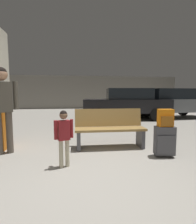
{
  "coord_description": "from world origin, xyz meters",
  "views": [
    {
      "loc": [
        -0.24,
        -2.42,
        1.23
      ],
      "look_at": [
        0.27,
        1.3,
        0.85
      ],
      "focal_mm": 28.12,
      "sensor_mm": 36.0,
      "label": 1
    }
  ],
  "objects": [
    {
      "name": "backpack_bright",
      "position": [
        1.52,
        0.74,
        0.77
      ],
      "size": [
        0.3,
        0.22,
        0.34
      ],
      "color": "orange",
      "rests_on": "suitcase"
    },
    {
      "name": "garage_back_wall",
      "position": [
        0.0,
        12.86,
        1.4
      ],
      "size": [
        18.0,
        0.12,
        2.8
      ],
      "primitive_type": "cube",
      "color": "gray",
      "rests_on": "ground_plane"
    },
    {
      "name": "parked_car_near",
      "position": [
        2.33,
        6.02,
        0.81
      ],
      "size": [
        4.27,
        2.16,
        1.51
      ],
      "color": "black",
      "rests_on": "ground_plane"
    },
    {
      "name": "ground_plane",
      "position": [
        0.0,
        4.0,
        -0.05
      ],
      "size": [
        18.0,
        18.0,
        0.1
      ],
      "primitive_type": "cube",
      "color": "gray"
    },
    {
      "name": "suitcase",
      "position": [
        1.52,
        0.74,
        0.32
      ],
      "size": [
        0.41,
        0.29,
        0.6
      ],
      "color": "#4C4C51",
      "rests_on": "ground_plane"
    },
    {
      "name": "adult",
      "position": [
        -1.68,
        1.36,
        1.09
      ],
      "size": [
        0.56,
        0.34,
        1.77
      ],
      "color": "brown",
      "rests_on": "ground_plane"
    },
    {
      "name": "bench",
      "position": [
        0.57,
        1.52,
        0.44
      ],
      "size": [
        1.61,
        0.56,
        0.89
      ],
      "color": "#9E7A42",
      "rests_on": "ground_plane"
    },
    {
      "name": "parked_car_side",
      "position": [
        4.78,
        6.09,
        0.81
      ],
      "size": [
        4.2,
        2.01,
        1.51
      ],
      "color": "slate",
      "rests_on": "ground_plane"
    },
    {
      "name": "child",
      "position": [
        -0.42,
        0.51,
        0.59
      ],
      "size": [
        0.31,
        0.19,
        0.97
      ],
      "color": "beige",
      "rests_on": "ground_plane"
    }
  ]
}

